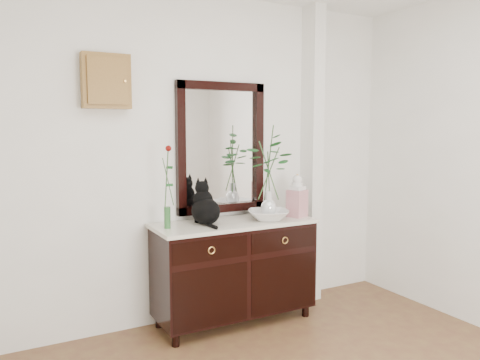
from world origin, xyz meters
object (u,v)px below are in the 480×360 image
cat (206,202)px  lotus_bowl (268,215)px  sideboard (234,266)px  ginger_jar (297,195)px

cat → lotus_bowl: cat is taller
sideboard → ginger_jar: 0.80m
sideboard → lotus_bowl: (0.28, -0.08, 0.42)m
sideboard → ginger_jar: (0.57, -0.07, 0.56)m
sideboard → lotus_bowl: lotus_bowl is taller
lotus_bowl → ginger_jar: 0.32m
sideboard → cat: 0.60m
cat → lotus_bowl: 0.55m
cat → ginger_jar: bearing=-7.3°
sideboard → ginger_jar: size_ratio=3.58×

